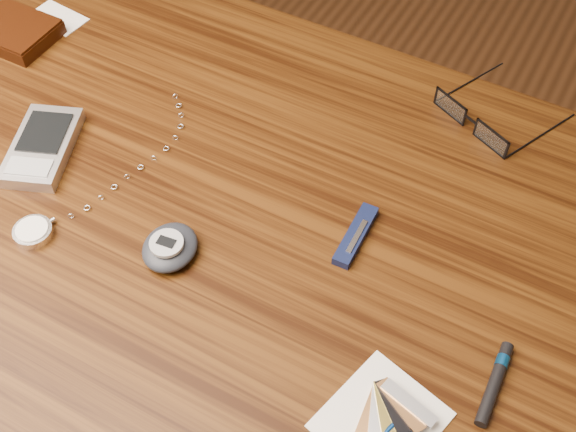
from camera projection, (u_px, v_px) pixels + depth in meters
The scene contains 8 objects.
desk at pixel (243, 283), 0.84m from camera, with size 1.00×0.70×0.75m.
wallet_and_card at pixel (16, 31), 0.94m from camera, with size 0.11×0.13×0.02m.
eyeglasses at pixel (474, 120), 0.84m from camera, with size 0.16×0.16×0.03m.
pocket_watch at pixel (40, 227), 0.75m from camera, with size 0.08×0.27×0.01m.
pda_phone at pixel (42, 146), 0.82m from camera, with size 0.10×0.13×0.02m.
pedometer at pixel (170, 247), 0.73m from camera, with size 0.06×0.07×0.03m.
pocket_knife at pixel (356, 235), 0.75m from camera, with size 0.02×0.08×0.01m.
black_blue_pen at pixel (495, 381), 0.65m from camera, with size 0.01×0.09×0.01m.
Camera 1 is at (0.26, -0.37, 1.36)m, focal length 45.00 mm.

